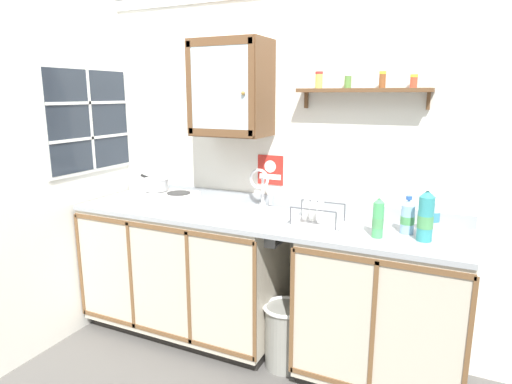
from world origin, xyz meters
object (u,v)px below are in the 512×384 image
at_px(trash_bin, 285,334).
at_px(bottle_soda_green_3, 378,219).
at_px(saucepan, 156,184).
at_px(dish_rack, 316,218).
at_px(hot_plate_stove, 166,198).
at_px(wall_cabinet, 231,88).
at_px(bottle_water_blue_1, 408,217).
at_px(bottle_detergent_teal_2, 426,217).
at_px(sink, 252,220).
at_px(bottle_water_clear_0, 433,216).
at_px(warning_sign, 270,170).

bearing_deg(trash_bin, bottle_soda_green_3, -0.61).
xyz_separation_m(saucepan, dish_rack, (1.23, -0.04, -0.10)).
height_order(hot_plate_stove, wall_cabinet, wall_cabinet).
height_order(bottle_soda_green_3, trash_bin, bottle_soda_green_3).
distance_m(bottle_water_blue_1, bottle_detergent_teal_2, 0.14).
distance_m(saucepan, bottle_soda_green_3, 1.62).
height_order(sink, hot_plate_stove, sink).
distance_m(bottle_water_clear_0, dish_rack, 0.66).
distance_m(bottle_water_clear_0, warning_sign, 1.13).
height_order(hot_plate_stove, bottle_water_clear_0, bottle_water_clear_0).
bearing_deg(dish_rack, wall_cabinet, 167.30).
distance_m(saucepan, bottle_detergent_teal_2, 1.86).
xyz_separation_m(sink, bottle_soda_green_3, (0.84, -0.14, 0.15)).
xyz_separation_m(sink, warning_sign, (0.02, 0.26, 0.30)).
xyz_separation_m(wall_cabinet, trash_bin, (0.50, -0.24, -1.55)).
xyz_separation_m(warning_sign, trash_bin, (0.28, -0.39, -0.99)).
bearing_deg(bottle_soda_green_3, bottle_water_blue_1, 46.22).
distance_m(sink, warning_sign, 0.39).
height_order(sink, saucepan, sink).
bearing_deg(bottle_soda_green_3, trash_bin, 179.39).
height_order(sink, bottle_water_clear_0, sink).
height_order(bottle_water_blue_1, bottle_detergent_teal_2, bottle_detergent_teal_2).
height_order(saucepan, trash_bin, saucepan).
relative_size(sink, trash_bin, 1.35).
relative_size(hot_plate_stove, saucepan, 1.24).
xyz_separation_m(bottle_water_blue_1, bottle_soda_green_3, (-0.14, -0.15, 0.01)).
xyz_separation_m(bottle_water_clear_0, bottle_soda_green_3, (-0.27, -0.17, -0.01)).
distance_m(bottle_detergent_teal_2, bottle_soda_green_3, 0.25).
xyz_separation_m(bottle_detergent_teal_2, trash_bin, (-0.78, -0.04, -0.87)).
xyz_separation_m(bottle_water_blue_1, bottle_detergent_teal_2, (0.10, -0.10, 0.04)).
height_order(hot_plate_stove, warning_sign, warning_sign).
height_order(hot_plate_stove, trash_bin, hot_plate_stove).
distance_m(sink, bottle_soda_green_3, 0.86).
height_order(wall_cabinet, trash_bin, wall_cabinet).
xyz_separation_m(hot_plate_stove, dish_rack, (1.13, -0.01, -0.01)).
bearing_deg(bottle_detergent_teal_2, bottle_water_clear_0, 74.59).
height_order(bottle_detergent_teal_2, trash_bin, bottle_detergent_teal_2).
bearing_deg(bottle_water_blue_1, sink, -179.70).
bearing_deg(dish_rack, bottle_soda_green_3, -13.84).
distance_m(bottle_soda_green_3, wall_cabinet, 1.28).
bearing_deg(bottle_water_clear_0, bottle_water_blue_1, -171.72).
bearing_deg(bottle_water_blue_1, bottle_soda_green_3, -133.78).
height_order(bottle_detergent_teal_2, bottle_soda_green_3, bottle_detergent_teal_2).
bearing_deg(bottle_water_blue_1, warning_sign, 165.17).
xyz_separation_m(sink, dish_rack, (0.45, -0.05, 0.08)).
xyz_separation_m(bottle_water_clear_0, wall_cabinet, (-1.31, 0.08, 0.70)).
distance_m(sink, bottle_water_blue_1, 0.99).
distance_m(sink, bottle_detergent_teal_2, 1.09).
xyz_separation_m(bottle_soda_green_3, dish_rack, (-0.38, 0.09, -0.07)).
relative_size(bottle_detergent_teal_2, trash_bin, 0.71).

